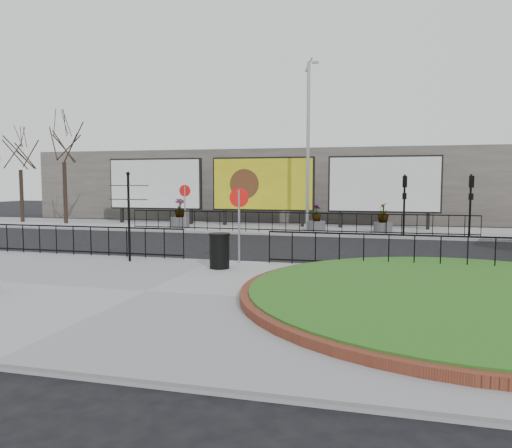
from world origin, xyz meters
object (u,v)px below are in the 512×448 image
(lamp_post, at_px, (308,143))
(planter_b, at_px, (316,221))
(planter_c, at_px, (383,221))
(billboard_mid, at_px, (263,184))
(planter_a, at_px, (180,217))
(litter_bin, at_px, (220,251))
(fingerpost_sign, at_px, (129,208))

(lamp_post, bearing_deg, planter_b, 0.00)
(planter_b, distance_m, planter_c, 3.51)
(billboard_mid, relative_size, planter_b, 4.36)
(planter_a, bearing_deg, billboard_mid, 23.66)
(lamp_post, height_order, planter_b, lamp_post)
(billboard_mid, distance_m, lamp_post, 4.23)
(billboard_mid, xyz_separation_m, litter_bin, (2.21, -14.51, -1.93))
(litter_bin, xyz_separation_m, planter_a, (-6.71, 12.54, 0.04))
(billboard_mid, relative_size, planter_a, 3.74)
(fingerpost_sign, relative_size, planter_c, 1.92)
(lamp_post, xyz_separation_m, planter_b, (0.49, 0.00, -4.21))
(planter_b, xyz_separation_m, planter_c, (3.51, 0.00, 0.09))
(planter_a, bearing_deg, planter_b, 0.00)
(planter_c, bearing_deg, litter_bin, -110.96)
(lamp_post, xyz_separation_m, planter_a, (-7.51, -0.00, -4.11))
(fingerpost_sign, bearing_deg, planter_c, 60.45)
(planter_b, relative_size, planter_c, 0.91)
(planter_b, height_order, planter_c, planter_c)
(litter_bin, xyz_separation_m, planter_b, (1.29, 12.54, -0.06))
(lamp_post, distance_m, planter_a, 8.56)
(billboard_mid, height_order, litter_bin, billboard_mid)
(planter_c, bearing_deg, planter_a, -180.00)
(lamp_post, bearing_deg, billboard_mid, 146.75)
(lamp_post, height_order, litter_bin, lamp_post)
(billboard_mid, relative_size, lamp_post, 0.67)
(billboard_mid, xyz_separation_m, planter_a, (-4.50, -1.97, -1.89))
(litter_bin, relative_size, planter_a, 0.66)
(planter_c, bearing_deg, fingerpost_sign, -124.15)
(lamp_post, xyz_separation_m, fingerpost_sign, (-4.15, -12.02, -2.90))
(lamp_post, bearing_deg, litter_bin, -93.64)
(lamp_post, bearing_deg, planter_a, -180.00)
(lamp_post, height_order, fingerpost_sign, lamp_post)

